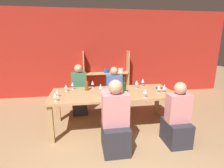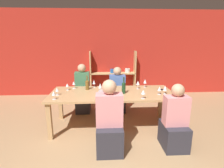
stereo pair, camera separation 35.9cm
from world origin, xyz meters
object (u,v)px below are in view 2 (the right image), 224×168
object	(u,v)px
wine_bottle_dark	(87,84)
wine_glass_white_b	(57,90)
wine_glass_empty_a	(114,84)
wine_glass_empty_d	(165,88)
shelf_unit	(113,79)
person_near_b	(175,125)
wine_bottle_green	(124,87)
cell_phone	(161,89)
wine_glass_red_c	(54,94)
mixing_bowl	(106,93)
wine_glass_red_d	(74,83)
wine_glass_red_e	(143,92)
person_near_a	(109,126)
wine_glass_empty_b	(159,89)
person_far_b	(117,95)
wine_glass_red_f	(145,82)
person_far_a	(83,94)
dining_table	(112,96)
wine_glass_red_b	(94,82)
wine_glass_empty_c	(100,86)
wine_glass_white_a	(67,85)
wine_glass_red_a	(138,83)

from	to	relation	value
wine_bottle_dark	wine_glass_white_b	bearing A→B (deg)	-147.37
wine_glass_empty_a	wine_glass_empty_d	bearing A→B (deg)	-25.64
wine_bottle_dark	wine_glass_empty_d	xyz separation A→B (m)	(1.55, -0.39, -0.00)
shelf_unit	person_near_b	bearing A→B (deg)	-73.81
wine_bottle_green	cell_phone	distance (m)	0.87
wine_glass_red_c	wine_glass_empty_d	bearing A→B (deg)	5.65
mixing_bowl	wine_bottle_green	xyz separation A→B (m)	(0.35, 0.17, 0.07)
wine_bottle_dark	mixing_bowl	bearing A→B (deg)	-51.41
wine_bottle_green	wine_glass_red_d	distance (m)	1.12
wine_glass_red_e	person_near_b	world-z (taller)	person_near_b
shelf_unit	person_near_a	size ratio (longest dim) A/B	1.21
wine_glass_empty_d	wine_glass_empty_b	bearing A→B (deg)	-168.02
person_far_b	shelf_unit	bearing A→B (deg)	-88.65
wine_glass_empty_b	wine_glass_red_f	bearing A→B (deg)	106.14
person_far_a	wine_glass_empty_d	bearing A→B (deg)	150.11
mixing_bowl	dining_table	bearing A→B (deg)	62.44
mixing_bowl	wine_glass_red_f	world-z (taller)	wine_glass_red_f
wine_bottle_dark	wine_bottle_green	bearing A→B (deg)	-22.87
wine_glass_empty_d	person_far_b	bearing A→B (deg)	129.81
person_near_b	dining_table	bearing A→B (deg)	141.34
wine_glass_red_b	wine_glass_red_e	world-z (taller)	wine_glass_red_b
shelf_unit	dining_table	xyz separation A→B (m)	(-0.15, -2.13, 0.11)
wine_glass_red_d	wine_glass_white_b	bearing A→B (deg)	-119.15
wine_glass_red_d	person_far_b	bearing A→B (deg)	28.04
wine_bottle_dark	person_far_a	xyz separation A→B (m)	(-0.17, 0.59, -0.41)
mixing_bowl	wine_glass_empty_c	world-z (taller)	wine_glass_empty_c
wine_glass_red_c	person_near_a	bearing A→B (deg)	-25.37
wine_glass_white_a	wine_glass_white_b	world-z (taller)	same
dining_table	wine_glass_empty_a	world-z (taller)	wine_glass_empty_a
wine_glass_white_b	wine_glass_red_c	bearing A→B (deg)	-89.66
mixing_bowl	wine_glass_red_d	size ratio (longest dim) A/B	1.80
wine_glass_red_a	person_far_a	world-z (taller)	person_far_a
wine_glass_white_b	person_near_a	size ratio (longest dim) A/B	0.12
wine_glass_red_d	wine_glass_red_f	world-z (taller)	wine_glass_red_f
wine_glass_red_b	dining_table	bearing A→B (deg)	-47.51
wine_glass_white_a	wine_glass_empty_d	distance (m)	2.00
wine_bottle_green	wine_glass_red_f	bearing A→B (deg)	38.97
shelf_unit	wine_glass_empty_a	xyz separation A→B (m)	(-0.09, -1.81, 0.29)
wine_bottle_dark	person_near_b	bearing A→B (deg)	-34.23
wine_glass_red_b	person_near_a	distance (m)	1.35
wine_glass_empty_c	person_far_b	xyz separation A→B (m)	(0.42, 0.83, -0.46)
wine_glass_red_f	dining_table	bearing A→B (deg)	-154.93
dining_table	wine_glass_red_d	bearing A→B (deg)	157.77
wine_bottle_dark	wine_glass_red_e	xyz separation A→B (m)	(1.06, -0.64, 0.00)
person_near_a	person_far_b	world-z (taller)	person_near_a
wine_glass_red_e	wine_glass_white_b	bearing A→B (deg)	169.58
mixing_bowl	person_far_a	world-z (taller)	person_far_a
wine_glass_empty_b	wine_glass_red_e	world-z (taller)	wine_glass_red_e
wine_glass_white_b	person_far_b	distance (m)	1.64
wine_glass_red_d	person_near_a	xyz separation A→B (m)	(0.72, -1.16, -0.43)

